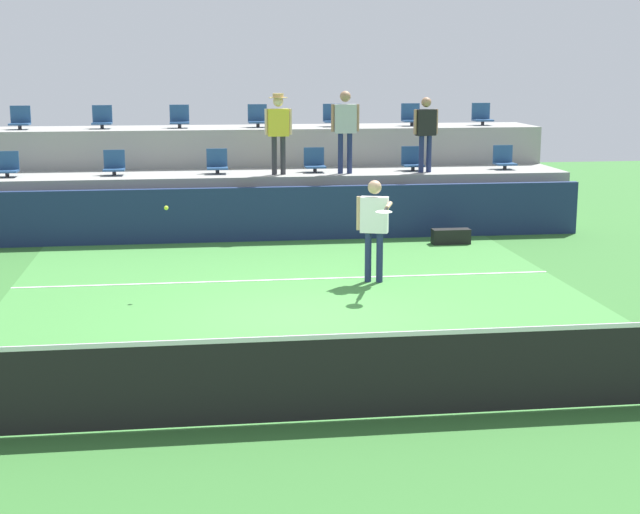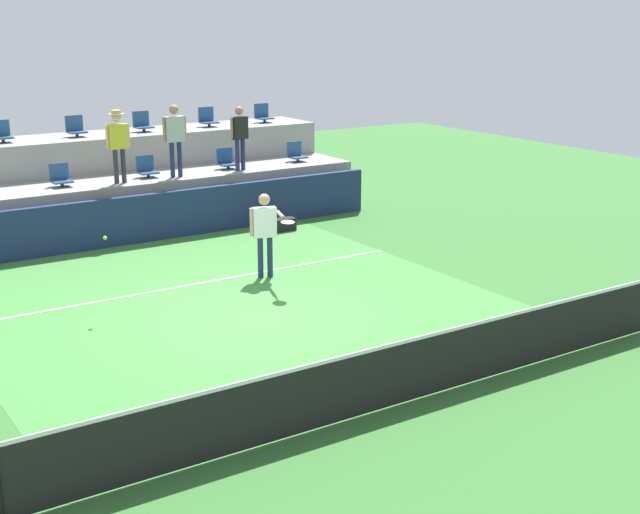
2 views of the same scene
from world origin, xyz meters
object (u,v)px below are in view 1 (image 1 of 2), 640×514
at_px(stadium_chair_lower_left, 114,165).
at_px(stadium_chair_lower_right, 412,161).
at_px(stadium_chair_upper_left, 102,119).
at_px(stadium_chair_lower_mid_left, 217,163).
at_px(stadium_chair_lower_far_right, 504,159).
at_px(stadium_chair_lower_far_left, 7,166).
at_px(stadium_chair_lower_mid_right, 314,162).
at_px(stadium_chair_upper_mid_left, 179,118).
at_px(stadium_chair_upper_center, 258,118).
at_px(tennis_player, 374,221).
at_px(stadium_chair_upper_far_right, 482,116).
at_px(spectator_with_hat, 278,125).
at_px(equipment_bag, 451,236).
at_px(stadium_chair_upper_far_left, 20,120).
at_px(spectator_in_white, 426,128).
at_px(tennis_ball, 166,208).
at_px(spectator_leaning_on_rail, 345,124).
at_px(stadium_chair_upper_right, 411,117).
at_px(stadium_chair_upper_mid_right, 333,117).

xyz_separation_m(stadium_chair_lower_left, stadium_chair_lower_right, (6.38, 0.00, 0.00)).
distance_m(stadium_chair_lower_right, stadium_chair_upper_left, 7.04).
distance_m(stadium_chair_lower_mid_left, stadium_chair_lower_far_right, 6.32).
height_order(stadium_chair_lower_left, stadium_chair_lower_right, same).
bearing_deg(stadium_chair_lower_far_left, stadium_chair_lower_far_right, 0.00).
xyz_separation_m(stadium_chair_lower_mid_left, stadium_chair_lower_mid_right, (2.09, 0.00, 0.00)).
xyz_separation_m(stadium_chair_upper_mid_left, stadium_chair_upper_center, (1.78, 0.00, 0.00)).
xyz_separation_m(stadium_chair_upper_mid_left, tennis_player, (3.18, -7.01, -1.28)).
height_order(stadium_chair_upper_left, stadium_chair_upper_far_right, same).
distance_m(stadium_chair_lower_mid_left, spectator_with_hat, 1.56).
xyz_separation_m(stadium_chair_lower_mid_left, stadium_chair_upper_mid_left, (-0.78, 1.80, 0.85)).
distance_m(stadium_chair_lower_far_right, equipment_bag, 3.01).
distance_m(stadium_chair_lower_mid_right, stadium_chair_upper_center, 2.27).
bearing_deg(stadium_chair_upper_far_right, stadium_chair_lower_mid_right, -157.05).
bearing_deg(stadium_chair_lower_mid_right, stadium_chair_upper_far_right, 22.95).
xyz_separation_m(stadium_chair_lower_far_left, stadium_chair_lower_far_right, (10.62, 0.00, 0.00)).
height_order(stadium_chair_upper_left, equipment_bag, stadium_chair_upper_left).
bearing_deg(stadium_chair_upper_far_left, stadium_chair_lower_far_left, -90.10).
distance_m(stadium_chair_upper_mid_left, equipment_bag, 6.96).
bearing_deg(stadium_chair_lower_left, stadium_chair_lower_right, 0.00).
bearing_deg(stadium_chair_upper_center, stadium_chair_upper_far_left, 180.00).
distance_m(spectator_in_white, tennis_ball, 7.50).
relative_size(stadium_chair_upper_far_right, spectator_with_hat, 0.31).
height_order(stadium_chair_upper_center, equipment_bag, stadium_chair_upper_center).
xyz_separation_m(stadium_chair_lower_right, spectator_leaning_on_rail, (-1.55, -0.38, 0.84)).
height_order(stadium_chair_lower_far_left, spectator_with_hat, spectator_with_hat).
xyz_separation_m(stadium_chair_upper_far_left, stadium_chair_upper_center, (5.31, 0.00, 0.00)).
relative_size(stadium_chair_upper_right, spectator_in_white, 0.33).
relative_size(stadium_chair_upper_mid_right, spectator_leaning_on_rail, 0.30).
distance_m(stadium_chair_lower_mid_left, stadium_chair_upper_far_right, 6.64).
bearing_deg(stadium_chair_lower_mid_left, tennis_ball, -99.67).
height_order(stadium_chair_lower_mid_left, stadium_chair_upper_far_right, stadium_chair_upper_far_right).
distance_m(stadium_chair_lower_far_left, stadium_chair_upper_far_left, 1.99).
bearing_deg(spectator_leaning_on_rail, tennis_ball, -125.12).
relative_size(stadium_chair_lower_right, stadium_chair_upper_left, 1.00).
bearing_deg(stadium_chair_lower_left, stadium_chair_lower_far_right, 0.00).
relative_size(stadium_chair_lower_far_left, spectator_with_hat, 0.31).
distance_m(stadium_chair_upper_center, tennis_ball, 7.67).
height_order(spectator_leaning_on_rail, spectator_in_white, spectator_leaning_on_rail).
xyz_separation_m(stadium_chair_lower_far_left, tennis_ball, (3.36, -5.55, -0.10)).
bearing_deg(stadium_chair_lower_mid_right, stadium_chair_upper_mid_right, 69.65).
bearing_deg(stadium_chair_upper_mid_left, spectator_with_hat, -46.64).
height_order(stadium_chair_upper_far_right, tennis_player, stadium_chair_upper_far_right).
bearing_deg(stadium_chair_lower_mid_left, stadium_chair_upper_center, 60.94).
xyz_separation_m(stadium_chair_upper_left, spectator_in_white, (6.94, -2.18, -0.11)).
distance_m(stadium_chair_lower_mid_right, equipment_bag, 3.50).
height_order(stadium_chair_lower_far_right, stadium_chair_upper_left, stadium_chair_upper_left).
relative_size(stadium_chair_upper_right, tennis_ball, 7.65).
bearing_deg(tennis_player, equipment_bag, 55.25).
relative_size(stadium_chair_lower_mid_left, stadium_chair_upper_far_left, 1.00).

